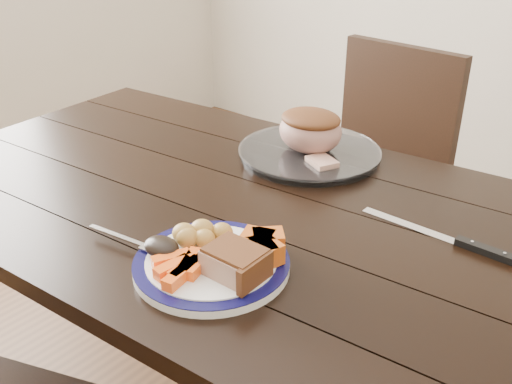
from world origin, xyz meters
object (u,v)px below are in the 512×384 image
Objects in this scene: dinner_plate at (212,265)px; serving_platter at (309,154)px; dining_table at (235,234)px; pork_slice at (235,263)px; carving_knife at (466,244)px; chair_far at (373,174)px; fork at (131,241)px; roast_joint at (310,131)px.

serving_platter is (-0.15, 0.51, 0.00)m from dinner_plate.
pork_slice is at bearing -47.56° from dining_table.
serving_platter is at bearing 162.42° from carving_knife.
carving_knife is at bearing -18.10° from serving_platter.
chair_far reaches higher than fork.
fork is at bearing -90.58° from roast_joint.
chair_far is 5.22× the size of fork.
pork_slice is 0.60× the size of roast_joint.
fork reaches higher than dining_table.
pork_slice is at bearing 4.16° from fork.
dinner_plate is at bearing 10.63° from fork.
roast_joint is at bearing 106.30° from dinner_plate.
chair_far reaches higher than roast_joint.
dining_table is 10.25× the size of roast_joint.
pork_slice is at bearing 109.74° from chair_far.
chair_far is 1.04m from pork_slice.
chair_far is at bearing 83.63° from fork.
carving_knife is (0.47, -0.15, -0.00)m from serving_platter.
chair_far is at bearing 104.87° from pork_slice.
dining_table is at bearing -89.37° from serving_platter.
dinner_plate is 0.79× the size of serving_platter.
dining_table is 0.31m from serving_platter.
serving_platter is at bearing 90.63° from dining_table.
pork_slice reaches higher than dining_table.
fork is at bearing 97.04° from chair_far.
roast_joint is at bearing 162.42° from carving_knife.
chair_far is (-0.05, 0.74, -0.13)m from dining_table.
dining_table is at bearing 123.37° from dinner_plate.
dinner_plate is at bearing 106.32° from chair_far.
chair_far is 1.05m from fork.
dining_table is at bearing -163.21° from carving_knife.
roast_joint reaches higher than serving_platter.
serving_platter is (-0.00, 0.29, 0.10)m from dining_table.
pork_slice is 0.56m from roast_joint.
fork is (-0.01, -0.28, 0.11)m from dining_table.
pork_slice is 0.22m from fork.
carving_knife is at bearing -18.10° from roast_joint.
fork is at bearing -90.58° from serving_platter.
dining_table is 0.30m from fork.
chair_far is 0.83m from carving_knife.
serving_platter is 0.56m from pork_slice.
dining_table is 0.34m from pork_slice.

